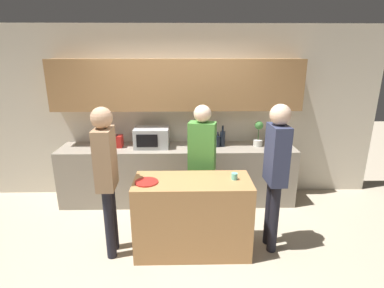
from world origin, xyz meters
name	(u,v)px	position (x,y,z in m)	size (l,w,h in m)	color
ground_plane	(176,255)	(0.00, 0.00, 0.00)	(14.00, 14.00, 0.00)	#BCAD93
back_wall	(177,103)	(0.00, 1.66, 1.54)	(6.40, 0.40, 2.70)	beige
back_counter	(178,174)	(0.00, 1.39, 0.45)	(3.60, 0.62, 0.90)	gray
kitchen_island	(192,216)	(0.20, 0.11, 0.45)	(1.33, 0.57, 0.91)	#B27F4C
microwave	(152,137)	(-0.39, 1.42, 1.05)	(0.52, 0.39, 0.30)	#B7BABC
toaster	(114,141)	(-0.97, 1.42, 0.99)	(0.26, 0.16, 0.18)	#B21E19
potted_plant	(258,134)	(1.25, 1.42, 1.09)	(0.14, 0.14, 0.40)	silver
bottle_0	(206,137)	(0.44, 1.50, 1.02)	(0.07, 0.07, 0.32)	silver
bottle_1	(211,140)	(0.52, 1.41, 0.99)	(0.06, 0.06, 0.26)	silver
bottle_2	(218,141)	(0.62, 1.40, 0.98)	(0.08, 0.08, 0.23)	black
bottle_3	(222,138)	(0.69, 1.42, 1.02)	(0.08, 0.08, 0.33)	black
plate_on_island	(146,182)	(-0.31, 0.05, 0.92)	(0.26, 0.26, 0.01)	red
cup_0	(234,176)	(0.68, 0.12, 0.95)	(0.07, 0.07, 0.08)	#6CD0BE
person_left	(202,157)	(0.34, 0.65, 1.00)	(0.38, 0.27, 1.67)	black
person_center	(276,166)	(1.15, 0.14, 1.06)	(0.23, 0.35, 1.76)	black
person_right	(106,170)	(-0.74, 0.07, 1.05)	(0.23, 0.35, 1.75)	black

